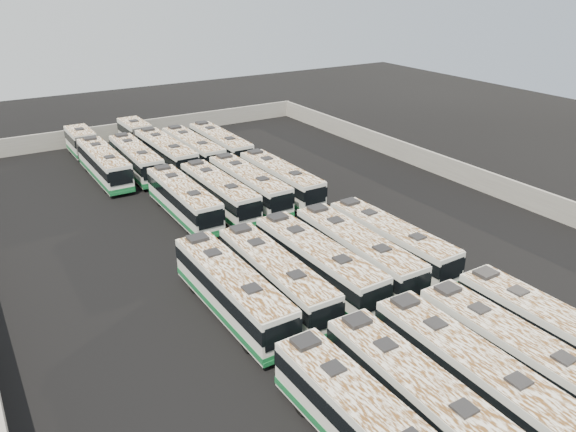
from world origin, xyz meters
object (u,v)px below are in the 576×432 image
(bus_back_left, at_px, (136,159))
(bus_back_right, at_px, (193,150))
(bus_front_center, at_px, (470,374))
(bus_front_left, at_px, (419,399))
(bus_midfront_far_left, at_px, (232,290))
(bus_front_far_right, at_px, (553,334))
(bus_midback_left, at_px, (183,199))
(bus_front_right, at_px, (514,354))
(bus_midfront_right, at_px, (356,252))
(bus_midfront_left, at_px, (275,277))
(bus_front_far_left, at_px, (368,426))
(bus_midback_right, at_px, (249,185))
(bus_midback_center, at_px, (219,193))
(bus_back_far_right, at_px, (220,145))
(bus_midfront_far_right, at_px, (391,241))
(bus_back_center, at_px, (155,146))
(bus_midback_far_right, at_px, (281,180))
(bus_midfront_center, at_px, (317,263))
(bus_back_far_left, at_px, (96,156))

(bus_back_left, height_order, bus_back_right, bus_back_right)
(bus_front_center, bearing_deg, bus_back_left, 95.38)
(bus_front_left, xyz_separation_m, bus_midfront_far_left, (-3.19, 13.31, 0.06))
(bus_back_right, bearing_deg, bus_front_far_right, -86.85)
(bus_midback_left, bearing_deg, bus_front_far_right, -71.07)
(bus_front_right, xyz_separation_m, bus_midfront_right, (0.02, 13.44, 0.07))
(bus_midfront_left, bearing_deg, bus_back_left, 90.52)
(bus_midfront_right, bearing_deg, bus_front_center, -102.84)
(bus_front_far_left, relative_size, bus_midfront_left, 0.99)
(bus_front_center, distance_m, bus_midback_right, 29.63)
(bus_front_right, xyz_separation_m, bus_front_far_right, (3.34, 0.03, 0.01))
(bus_midback_right, distance_m, bus_back_left, 14.90)
(bus_front_left, relative_size, bus_midfront_right, 0.97)
(bus_front_right, xyz_separation_m, bus_midback_center, (-3.22, 29.42, -0.00))
(bus_front_center, height_order, bus_back_right, bus_front_center)
(bus_front_far_right, distance_m, bus_back_right, 43.00)
(bus_midfront_left, xyz_separation_m, bus_back_left, (0.07, 29.45, -0.03))
(bus_midback_right, relative_size, bus_back_left, 1.02)
(bus_midback_center, xyz_separation_m, bus_back_far_right, (6.46, 13.36, 0.05))
(bus_midback_right, bearing_deg, bus_midback_left, 179.64)
(bus_front_center, relative_size, bus_midfront_left, 1.01)
(bus_midback_left, bearing_deg, bus_front_left, -89.77)
(bus_midfront_far_right, bearing_deg, bus_midfront_right, -178.97)
(bus_front_center, bearing_deg, bus_back_center, 91.00)
(bus_front_far_left, distance_m, bus_back_center, 46.68)
(bus_midback_far_right, bearing_deg, bus_midfront_center, -113.06)
(bus_back_far_left, xyz_separation_m, bus_back_right, (9.87, -3.36, -0.02))
(bus_front_far_left, relative_size, bus_midfront_far_left, 0.97)
(bus_front_right, relative_size, bus_front_far_right, 0.99)
(bus_midfront_left, distance_m, bus_midfront_far_right, 10.01)
(bus_front_right, distance_m, bus_back_left, 43.46)
(bus_front_far_left, xyz_separation_m, bus_midback_left, (3.21, 29.46, 0.01))
(bus_back_right, bearing_deg, bus_midback_center, -104.58)
(bus_midfront_left, bearing_deg, bus_midfront_center, 2.15)
(bus_front_right, distance_m, bus_back_far_left, 47.31)
(bus_midfront_right, height_order, bus_back_right, bus_midfront_right)
(bus_front_right, xyz_separation_m, bus_midback_far_right, (3.25, 29.32, 0.02))
(bus_midfront_right, relative_size, bus_back_far_right, 1.02)
(bus_front_far_left, height_order, bus_back_left, bus_front_far_left)
(bus_midfront_far_left, distance_m, bus_back_right, 30.99)
(bus_midback_left, height_order, bus_midback_right, bus_midback_right)
(bus_back_far_right, bearing_deg, bus_front_center, -98.46)
(bus_back_center, bearing_deg, bus_back_far_right, -29.68)
(bus_midfront_far_left, relative_size, bus_back_left, 1.04)
(bus_front_center, height_order, bus_midback_left, bus_front_center)
(bus_midfront_far_left, bearing_deg, bus_front_far_left, -90.40)
(bus_midback_left, bearing_deg, bus_back_far_right, 53.69)
(bus_midback_right, bearing_deg, bus_midfront_center, -101.75)
(bus_midfront_left, bearing_deg, bus_midback_far_right, 58.61)
(bus_midfront_left, bearing_deg, bus_midback_right, 68.38)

